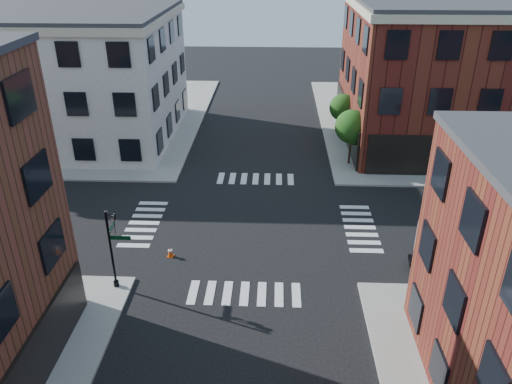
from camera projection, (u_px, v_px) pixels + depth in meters
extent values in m
plane|color=black|center=(251.00, 225.00, 32.26)|extent=(120.00, 120.00, 0.00)
cube|color=gray|center=(470.00, 122.00, 50.17)|extent=(30.00, 30.00, 0.15)
cube|color=gray|center=(59.00, 117.00, 51.70)|extent=(30.00, 30.00, 0.15)
cube|color=#4F1713|center=(497.00, 76.00, 43.06)|extent=(25.00, 16.00, 12.00)
cube|color=beige|center=(48.00, 77.00, 44.71)|extent=(22.00, 16.00, 11.00)
cylinder|color=black|center=(349.00, 155.00, 40.50)|extent=(0.18, 0.18, 1.47)
cylinder|color=black|center=(350.00, 146.00, 40.16)|extent=(0.12, 0.12, 1.47)
sphere|color=#12380F|center=(352.00, 127.00, 39.40)|extent=(2.69, 2.69, 2.69)
sphere|color=#12380F|center=(355.00, 134.00, 39.55)|extent=(1.85, 1.85, 1.85)
cylinder|color=black|center=(341.00, 130.00, 45.87)|extent=(0.18, 0.18, 1.33)
cylinder|color=black|center=(342.00, 124.00, 45.57)|extent=(0.12, 0.12, 1.33)
sphere|color=#12380F|center=(343.00, 107.00, 44.89)|extent=(2.43, 2.43, 2.43)
sphere|color=#12380F|center=(345.00, 113.00, 45.01)|extent=(1.67, 1.67, 1.67)
cylinder|color=black|center=(111.00, 252.00, 25.41)|extent=(0.12, 0.12, 4.60)
cylinder|color=black|center=(116.00, 283.00, 26.31)|extent=(0.28, 0.28, 0.30)
cube|color=#053819|center=(120.00, 238.00, 25.00)|extent=(1.10, 0.03, 0.22)
cube|color=#053819|center=(112.00, 228.00, 25.40)|extent=(0.03, 1.10, 0.22)
imported|color=black|center=(115.00, 224.00, 24.76)|extent=(0.22, 0.18, 1.10)
imported|color=black|center=(107.00, 221.00, 25.00)|extent=(0.18, 0.22, 1.10)
cube|color=silver|center=(510.00, 245.00, 26.48)|extent=(5.82, 3.02, 2.98)
cube|color=maroon|center=(503.00, 233.00, 27.55)|extent=(2.11, 0.28, 0.67)
cube|color=#A3A3A5|center=(437.00, 248.00, 27.21)|extent=(2.17, 2.51, 1.92)
cube|color=black|center=(420.00, 241.00, 27.18)|extent=(0.30, 1.83, 0.87)
cube|color=black|center=(481.00, 267.00, 27.33)|extent=(7.76, 1.82, 0.24)
cylinder|color=black|center=(437.00, 274.00, 26.78)|extent=(0.99, 0.44, 0.96)
cylinder|color=black|center=(431.00, 253.00, 28.56)|extent=(0.99, 0.44, 0.96)
cylinder|color=black|center=(505.00, 280.00, 26.31)|extent=(0.99, 0.44, 0.96)
cylinder|color=black|center=(495.00, 258.00, 28.09)|extent=(0.99, 0.44, 0.96)
cube|color=#CA4308|center=(171.00, 256.00, 29.07)|extent=(0.41, 0.41, 0.04)
cone|color=#CA4308|center=(170.00, 252.00, 28.94)|extent=(0.39, 0.39, 0.65)
cylinder|color=white|center=(170.00, 250.00, 28.89)|extent=(0.25, 0.25, 0.07)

